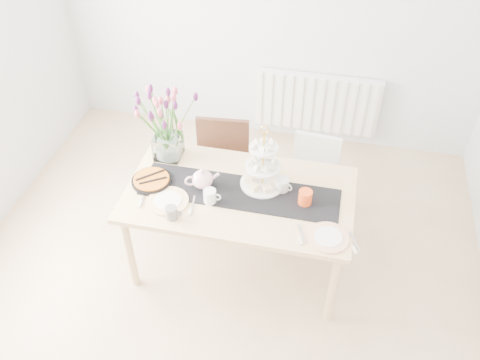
% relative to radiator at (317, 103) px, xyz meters
% --- Properties ---
extents(room_shell, '(4.50, 4.50, 4.50)m').
position_rel_radiator_xyz_m(room_shell, '(-0.50, -2.19, 0.85)').
color(room_shell, tan).
rests_on(room_shell, ground).
extents(radiator, '(1.20, 0.08, 0.60)m').
position_rel_radiator_xyz_m(radiator, '(0.00, 0.00, 0.00)').
color(radiator, white).
rests_on(radiator, room_shell).
extents(dining_table, '(1.60, 0.90, 0.75)m').
position_rel_radiator_xyz_m(dining_table, '(-0.39, -1.72, 0.22)').
color(dining_table, tan).
rests_on(dining_table, ground).
extents(chair_brown, '(0.47, 0.47, 0.87)m').
position_rel_radiator_xyz_m(chair_brown, '(-0.67, -1.16, 0.05)').
color(chair_brown, '#3C2215').
rests_on(chair_brown, ground).
extents(chair_white, '(0.43, 0.43, 0.77)m').
position_rel_radiator_xyz_m(chair_white, '(0.08, -1.06, -0.01)').
color(chair_white, silver).
rests_on(chair_white, ground).
extents(table_runner, '(1.40, 0.35, 0.01)m').
position_rel_radiator_xyz_m(table_runner, '(-0.39, -1.72, 0.30)').
color(table_runner, black).
rests_on(table_runner, dining_table).
extents(tulip_vase, '(0.69, 0.69, 0.59)m').
position_rel_radiator_xyz_m(tulip_vase, '(-1.00, -1.44, 0.68)').
color(tulip_vase, silver).
rests_on(tulip_vase, dining_table).
extents(cake_stand, '(0.32, 0.32, 0.46)m').
position_rel_radiator_xyz_m(cake_stand, '(-0.25, -1.61, 0.43)').
color(cake_stand, gold).
rests_on(cake_stand, dining_table).
extents(teapot, '(0.29, 0.27, 0.16)m').
position_rel_radiator_xyz_m(teapot, '(-0.66, -1.72, 0.37)').
color(teapot, white).
rests_on(teapot, dining_table).
extents(cream_jug, '(0.13, 0.13, 0.10)m').
position_rel_radiator_xyz_m(cream_jug, '(-0.11, -1.63, 0.35)').
color(cream_jug, silver).
rests_on(cream_jug, dining_table).
extents(tart_tin, '(0.29, 0.29, 0.03)m').
position_rel_radiator_xyz_m(tart_tin, '(-1.03, -1.75, 0.32)').
color(tart_tin, black).
rests_on(tart_tin, dining_table).
extents(mug_grey, '(0.09, 0.09, 0.09)m').
position_rel_radiator_xyz_m(mug_grey, '(-0.78, -2.06, 0.35)').
color(mug_grey, slate).
rests_on(mug_grey, dining_table).
extents(mug_white, '(0.09, 0.09, 0.10)m').
position_rel_radiator_xyz_m(mug_white, '(-0.57, -1.86, 0.35)').
color(mug_white, white).
rests_on(mug_white, dining_table).
extents(mug_orange, '(0.12, 0.12, 0.11)m').
position_rel_radiator_xyz_m(mug_orange, '(0.07, -1.73, 0.36)').
color(mug_orange, '#ED4C1A').
rests_on(mug_orange, dining_table).
extents(plate_left, '(0.33, 0.33, 0.01)m').
position_rel_radiator_xyz_m(plate_left, '(-0.85, -1.92, 0.31)').
color(plate_left, silver).
rests_on(plate_left, dining_table).
extents(plate_right, '(0.35, 0.35, 0.01)m').
position_rel_radiator_xyz_m(plate_right, '(0.25, -2.02, 0.31)').
color(plate_right, silver).
rests_on(plate_right, dining_table).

